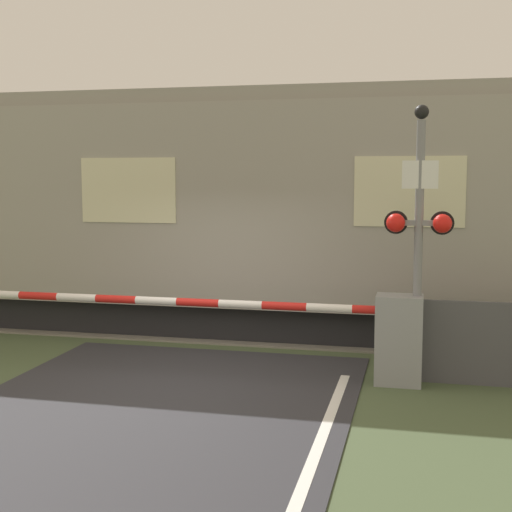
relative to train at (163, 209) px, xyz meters
The scene contains 5 objects.
ground_plane 4.78m from the train, 67.40° to the right, with size 80.00×80.00×0.00m, color #475638.
track_bed 2.65m from the train, ahead, with size 36.00×3.20×0.13m.
train is the anchor object (origin of this frame).
crossing_barrier 5.11m from the train, 39.35° to the right, with size 6.47×0.44×1.17m.
signal_post 5.55m from the train, 33.92° to the right, with size 0.88×0.26×3.59m.
Camera 1 is at (2.97, -8.42, 2.70)m, focal length 50.00 mm.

